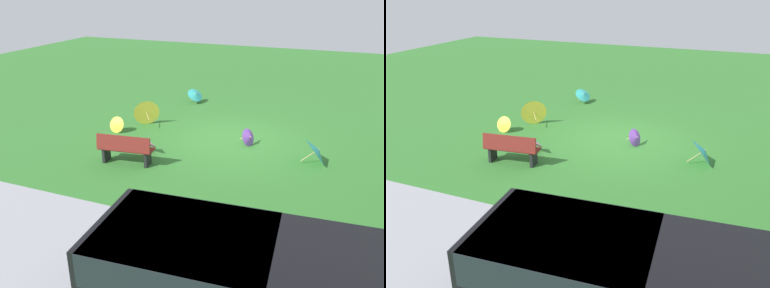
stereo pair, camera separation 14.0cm
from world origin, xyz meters
TOP-DOWN VIEW (x-y plane):
  - ground at (0.00, 0.00)m, footprint 40.00×40.00m
  - road_strip at (0.00, 7.27)m, footprint 40.00×4.19m
  - van_dark at (-2.32, 7.48)m, footprint 4.73×2.41m
  - park_bench at (2.22, 2.97)m, footprint 1.65×0.67m
  - parasol_yellow_0 at (3.87, 0.83)m, footprint 0.59×0.51m
  - parasol_pink_0 at (2.01, 2.04)m, footprint 0.75×0.71m
  - parasol_teal_0 at (-2.84, 0.92)m, footprint 0.96×1.09m
  - parasol_teal_1 at (2.63, -3.53)m, footprint 0.84×0.87m
  - parasol_purple_0 at (-0.72, 0.29)m, footprint 0.59×0.65m
  - parasol_yellow_2 at (3.30, -0.34)m, footprint 0.96×0.96m

SIDE VIEW (x-z plane):
  - ground at x=0.00m, z-range 0.00..0.00m
  - road_strip at x=0.00m, z-range 0.00..0.01m
  - parasol_yellow_0 at x=3.87m, z-range 0.00..0.57m
  - parasol_purple_0 at x=-0.72m, z-range 0.00..0.57m
  - parasol_pink_0 at x=2.01m, z-range 0.06..0.66m
  - parasol_teal_1 at x=2.63m, z-range 0.07..0.71m
  - parasol_teal_0 at x=-2.84m, z-range 0.00..0.81m
  - park_bench at x=2.22m, z-range 0.01..0.92m
  - parasol_yellow_2 at x=3.30m, z-range 0.00..0.95m
  - van_dark at x=-2.32m, z-range 0.15..1.68m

